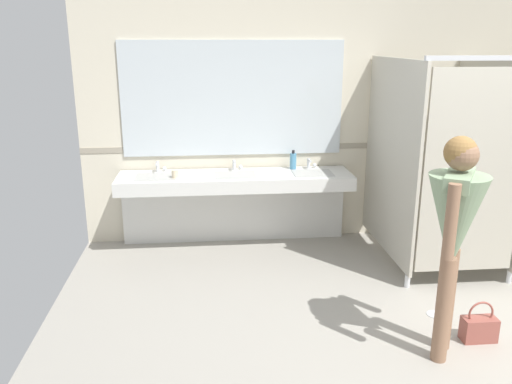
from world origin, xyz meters
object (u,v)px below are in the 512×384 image
(person_standing, at_px, (454,223))
(soap_dispenser, at_px, (293,161))
(handbag, at_px, (479,328))
(paper_cup, at_px, (175,174))

(person_standing, distance_m, soap_dispenser, 2.43)
(handbag, height_order, paper_cup, paper_cup)
(handbag, distance_m, paper_cup, 3.11)
(handbag, bearing_deg, person_standing, -159.75)
(person_standing, xyz_separation_m, soap_dispenser, (-0.72, 2.32, -0.08))
(handbag, bearing_deg, paper_cup, 140.82)
(person_standing, height_order, paper_cup, person_standing)
(handbag, xyz_separation_m, paper_cup, (-2.34, 1.91, 0.77))
(person_standing, bearing_deg, handbag, 20.25)
(soap_dispenser, xyz_separation_m, paper_cup, (-1.26, -0.28, -0.05))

